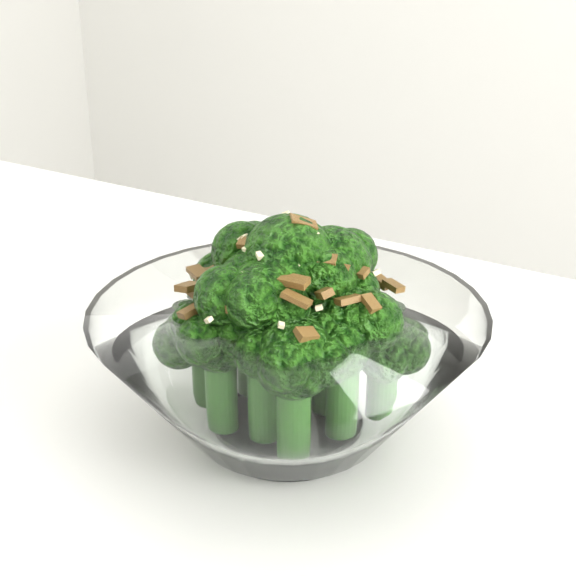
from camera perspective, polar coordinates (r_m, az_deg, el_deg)
The scene contains 1 object.
broccoli_dish at distance 0.43m, azimuth -0.01°, elevation -4.33°, with size 0.19×0.19×0.12m.
Camera 1 is at (0.13, -0.18, 1.00)m, focal length 55.00 mm.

